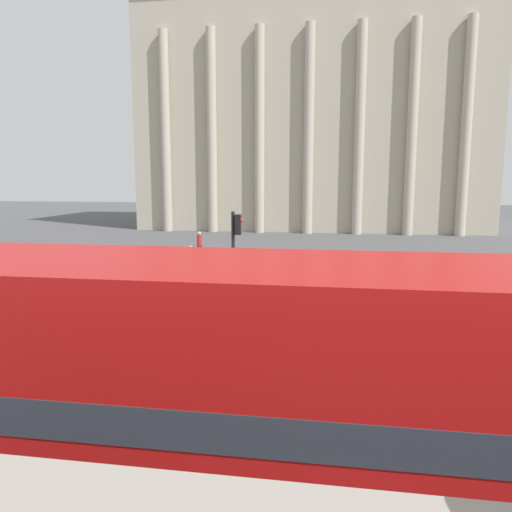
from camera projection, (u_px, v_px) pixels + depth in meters
double_decker_bus at (241, 400)px, 6.33m from camera, size 11.12×2.72×4.06m
plaza_building_left at (313, 120)px, 52.55m from camera, size 34.44×16.33×22.41m
traffic_light_mid at (235, 251)px, 17.33m from camera, size 0.42×0.24×3.94m
pedestrian_blue at (155, 309)px, 15.55m from camera, size 0.32×0.32×1.81m
pedestrian_red at (200, 243)px, 31.65m from camera, size 0.32×0.32×1.73m
pedestrian_white at (191, 260)px, 25.39m from camera, size 0.32×0.32×1.69m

